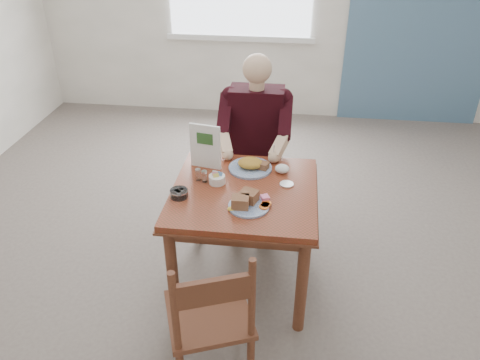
# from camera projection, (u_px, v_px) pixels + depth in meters

# --- Properties ---
(floor) EXTENTS (6.00, 6.00, 0.00)m
(floor) POSITION_uv_depth(u_px,v_px,m) (244.00, 279.00, 3.31)
(floor) COLOR #5F534C
(floor) RESTS_ON ground
(lemon_wedge) EXTENTS (0.06, 0.05, 0.03)m
(lemon_wedge) POSITION_uv_depth(u_px,v_px,m) (232.00, 209.00, 2.71)
(lemon_wedge) COLOR yellow
(lemon_wedge) RESTS_ON table
(napkin) EXTENTS (0.10, 0.09, 0.06)m
(napkin) POSITION_uv_depth(u_px,v_px,m) (282.00, 169.00, 3.08)
(napkin) COLOR white
(napkin) RESTS_ON table
(metal_dish) EXTENTS (0.11, 0.11, 0.01)m
(metal_dish) POSITION_uv_depth(u_px,v_px,m) (287.00, 184.00, 2.96)
(metal_dish) COLOR silver
(metal_dish) RESTS_ON table
(table) EXTENTS (0.92, 0.92, 0.75)m
(table) POSITION_uv_depth(u_px,v_px,m) (244.00, 204.00, 2.98)
(table) COLOR maroon
(table) RESTS_ON ground
(chair_far) EXTENTS (0.42, 0.42, 0.95)m
(chair_far) POSITION_uv_depth(u_px,v_px,m) (256.00, 165.00, 3.74)
(chair_far) COLOR brown
(chair_far) RESTS_ON ground
(chair_near) EXTENTS (0.54, 0.54, 0.95)m
(chair_near) POSITION_uv_depth(u_px,v_px,m) (210.00, 319.00, 2.37)
(chair_near) COLOR brown
(chair_near) RESTS_ON ground
(diner) EXTENTS (0.53, 0.56, 1.39)m
(diner) POSITION_uv_depth(u_px,v_px,m) (255.00, 132.00, 3.49)
(diner) COLOR tan
(diner) RESTS_ON chair_far
(near_plate) EXTENTS (0.27, 0.27, 0.08)m
(near_plate) POSITION_uv_depth(u_px,v_px,m) (248.00, 202.00, 2.75)
(near_plate) COLOR white
(near_plate) RESTS_ON table
(far_plate) EXTENTS (0.37, 0.37, 0.08)m
(far_plate) POSITION_uv_depth(u_px,v_px,m) (251.00, 165.00, 3.12)
(far_plate) COLOR white
(far_plate) RESTS_ON table
(caddy) EXTENTS (0.12, 0.12, 0.08)m
(caddy) POSITION_uv_depth(u_px,v_px,m) (217.00, 179.00, 2.97)
(caddy) COLOR white
(caddy) RESTS_ON table
(shakers) EXTENTS (0.09, 0.06, 0.08)m
(shakers) POSITION_uv_depth(u_px,v_px,m) (201.00, 175.00, 2.99)
(shakers) COLOR white
(shakers) RESTS_ON table
(creamer) EXTENTS (0.13, 0.13, 0.05)m
(creamer) POSITION_uv_depth(u_px,v_px,m) (179.00, 193.00, 2.83)
(creamer) COLOR white
(creamer) RESTS_ON table
(menu) EXTENTS (0.21, 0.05, 0.31)m
(menu) POSITION_uv_depth(u_px,v_px,m) (205.00, 146.00, 3.08)
(menu) COLOR white
(menu) RESTS_ON table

